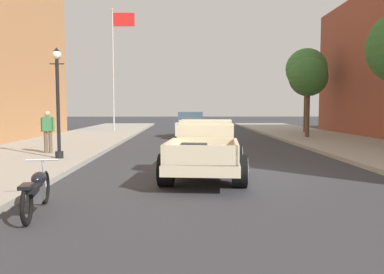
# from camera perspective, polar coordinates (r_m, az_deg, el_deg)

# --- Properties ---
(ground_plane) EXTENTS (140.00, 140.00, 0.00)m
(ground_plane) POSITION_cam_1_polar(r_m,az_deg,el_deg) (11.46, 4.69, -5.31)
(ground_plane) COLOR #333338
(hotrod_truck_cream) EXTENTS (2.52, 5.06, 1.58)m
(hotrod_truck_cream) POSITION_cam_1_polar(r_m,az_deg,el_deg) (10.91, 2.05, -1.79)
(hotrod_truck_cream) COLOR beige
(hotrod_truck_cream) RESTS_ON ground
(motorcycle_parked) EXTENTS (0.62, 2.11, 0.93)m
(motorcycle_parked) POSITION_cam_1_polar(r_m,az_deg,el_deg) (7.57, -22.10, -7.28)
(motorcycle_parked) COLOR black
(motorcycle_parked) RESTS_ON ground
(car_background_white) EXTENTS (2.07, 4.40, 1.65)m
(car_background_white) POSITION_cam_1_polar(r_m,az_deg,el_deg) (24.82, -0.14, 1.72)
(car_background_white) COLOR silver
(car_background_white) RESTS_ON ground
(pedestrian_sidewalk_left) EXTENTS (0.53, 0.22, 1.65)m
(pedestrian_sidewalk_left) POSITION_cam_1_polar(r_m,az_deg,el_deg) (16.04, -20.65, 1.10)
(pedestrian_sidewalk_left) COLOR brown
(pedestrian_sidewalk_left) RESTS_ON sidewalk_left
(street_lamp_near) EXTENTS (0.50, 0.32, 3.85)m
(street_lamp_near) POSITION_cam_1_polar(r_m,az_deg,el_deg) (14.21, -19.34, 5.99)
(street_lamp_near) COLOR black
(street_lamp_near) RESTS_ON sidewalk_left
(flagpole) EXTENTS (1.74, 0.16, 9.16)m
(flagpole) POSITION_cam_1_polar(r_m,az_deg,el_deg) (30.07, -11.24, 11.67)
(flagpole) COLOR #B2B2B7
(flagpole) RESTS_ON sidewalk_left
(street_tree_second) EXTENTS (2.33, 2.33, 4.79)m
(street_tree_second) POSITION_cam_1_polar(r_m,az_deg,el_deg) (24.29, 16.90, 8.49)
(street_tree_second) COLOR brown
(street_tree_second) RESTS_ON sidewalk_right
(street_tree_third) EXTENTS (2.93, 2.93, 6.01)m
(street_tree_third) POSITION_cam_1_polar(r_m,az_deg,el_deg) (29.11, 16.64, 9.62)
(street_tree_third) COLOR brown
(street_tree_third) RESTS_ON sidewalk_right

